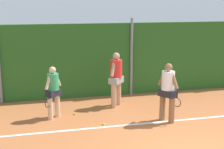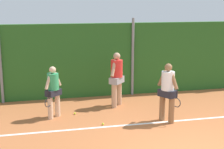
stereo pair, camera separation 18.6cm
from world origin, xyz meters
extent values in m
plane|color=#B76638|center=(0.00, 1.55, 0.00)|extent=(25.16, 25.16, 0.00)
cube|color=#286023|center=(0.00, 5.28, 1.35)|extent=(16.35, 0.25, 2.71)
cylinder|color=gray|center=(0.00, 5.10, 1.45)|extent=(0.10, 0.10, 2.90)
cube|color=white|center=(0.00, 2.06, 0.00)|extent=(11.95, 0.10, 0.01)
cylinder|color=#8C603D|center=(0.09, 2.24, 0.38)|extent=(0.17, 0.17, 0.77)
cylinder|color=#8C603D|center=(0.26, 1.95, 0.38)|extent=(0.17, 0.17, 0.77)
cube|color=#23232D|center=(0.18, 2.09, 0.87)|extent=(0.51, 0.59, 0.20)
cylinder|color=white|center=(0.18, 2.09, 1.24)|extent=(0.37, 0.37, 0.54)
sphere|color=#8C603D|center=(0.18, 2.09, 1.63)|extent=(0.22, 0.22, 0.22)
cylinder|color=#8C603D|center=(0.07, 2.28, 1.28)|extent=(0.21, 0.28, 0.52)
cylinder|color=#8C603D|center=(0.28, 1.91, 1.28)|extent=(0.21, 0.28, 0.52)
cylinder|color=black|center=(0.37, 1.86, 0.91)|extent=(0.03, 0.03, 0.28)
torus|color=#26262B|center=(0.37, 1.86, 0.64)|extent=(0.16, 0.26, 0.28)
cylinder|color=beige|center=(-2.93, 3.29, 0.35)|extent=(0.16, 0.16, 0.70)
cylinder|color=beige|center=(-3.16, 3.08, 0.35)|extent=(0.16, 0.16, 0.70)
cube|color=#23232D|center=(-3.04, 3.18, 0.79)|extent=(0.53, 0.52, 0.19)
cylinder|color=#339E60|center=(-3.04, 3.18, 1.13)|extent=(0.34, 0.34, 0.50)
sphere|color=beige|center=(-3.04, 3.18, 1.49)|extent=(0.20, 0.20, 0.20)
cylinder|color=beige|center=(-2.90, 3.31, 1.17)|extent=(0.24, 0.22, 0.48)
cylinder|color=beige|center=(-3.18, 3.05, 1.17)|extent=(0.24, 0.22, 0.48)
cylinder|color=black|center=(-3.21, 2.96, 0.82)|extent=(0.03, 0.03, 0.28)
torus|color=#26262B|center=(-3.21, 2.96, 0.55)|extent=(0.22, 0.21, 0.28)
cylinder|color=tan|center=(-0.79, 4.00, 0.40)|extent=(0.18, 0.18, 0.80)
cylinder|color=tan|center=(-1.03, 3.73, 0.40)|extent=(0.18, 0.18, 0.80)
cube|color=#99999E|center=(-0.91, 3.86, 0.91)|extent=(0.59, 0.61, 0.21)
cylinder|color=red|center=(-0.91, 3.86, 1.30)|extent=(0.39, 0.39, 0.57)
sphere|color=tan|center=(-0.91, 3.86, 1.72)|extent=(0.23, 0.23, 0.23)
cylinder|color=tan|center=(-0.77, 4.03, 1.35)|extent=(0.26, 0.27, 0.55)
cylinder|color=tan|center=(-1.06, 3.70, 1.35)|extent=(0.26, 0.27, 0.55)
sphere|color=#CCDB33|center=(-2.40, 3.32, 0.03)|extent=(0.07, 0.07, 0.07)
sphere|color=#CCDB33|center=(-1.71, 2.23, 0.03)|extent=(0.07, 0.07, 0.07)
camera|label=1|loc=(-3.60, -6.41, 3.45)|focal=52.36mm
camera|label=2|loc=(-3.42, -6.45, 3.45)|focal=52.36mm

